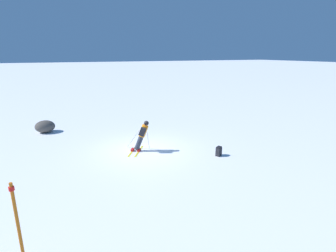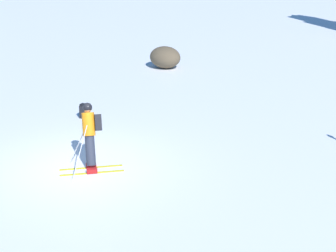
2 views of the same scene
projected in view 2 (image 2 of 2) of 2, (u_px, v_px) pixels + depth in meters
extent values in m
plane|color=white|center=(82.00, 165.00, 15.45)|extent=(300.00, 300.00, 0.00)
cube|color=yellow|center=(91.00, 168.00, 15.30)|extent=(0.99, 1.50, 0.01)
cube|color=yellow|center=(92.00, 173.00, 14.97)|extent=(0.99, 1.50, 0.01)
cube|color=#B21919|center=(91.00, 165.00, 15.28)|extent=(0.27, 0.31, 0.12)
cube|color=#B21919|center=(92.00, 171.00, 14.95)|extent=(0.27, 0.31, 0.12)
cylinder|color=#2D3342|center=(90.00, 151.00, 15.15)|extent=(0.59, 0.51, 0.84)
cylinder|color=orange|center=(89.00, 124.00, 15.16)|extent=(0.64, 0.58, 0.71)
sphere|color=tan|center=(87.00, 109.00, 15.17)|extent=(0.37, 0.35, 0.29)
sphere|color=black|center=(87.00, 107.00, 15.17)|extent=(0.43, 0.40, 0.34)
cube|color=black|center=(98.00, 123.00, 15.21)|extent=(0.45, 0.38, 0.51)
cylinder|color=#B7B7BC|center=(78.00, 144.00, 15.50)|extent=(0.28, 0.46, 1.07)
cylinder|color=#B7B7BC|center=(80.00, 153.00, 14.70)|extent=(0.50, 0.91, 1.23)
cube|color=black|center=(85.00, 112.00, 19.16)|extent=(0.37, 0.33, 0.44)
cube|color=black|center=(84.00, 105.00, 19.08)|extent=(0.33, 0.30, 0.06)
ellipsoid|color=brown|center=(165.00, 57.00, 25.78)|extent=(1.53, 1.30, 0.99)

